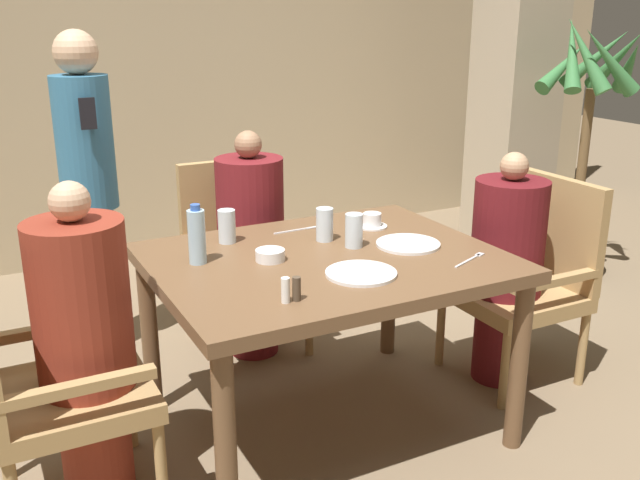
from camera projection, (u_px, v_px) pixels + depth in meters
name	position (u px, v px, depth m)	size (l,w,h in m)	color
ground_plane	(326.00, 425.00, 2.94)	(16.00, 16.00, 0.00)	#7A664C
wall_back	(146.00, 48.00, 4.66)	(8.00, 0.06, 2.80)	tan
pillar_stone	(518.00, 55.00, 4.75)	(0.45, 0.45, 2.70)	tan
dining_table	(326.00, 278.00, 2.74)	(1.30, 1.03, 0.74)	brown
chair_left_side	(42.00, 378.00, 2.33)	(0.52, 0.52, 0.92)	#A88451
diner_in_left_chair	(85.00, 343.00, 2.37)	(0.32, 0.32, 1.13)	maroon
chair_far_side	(241.00, 250.00, 3.57)	(0.52, 0.52, 0.92)	#A88451
diner_in_far_chair	(251.00, 243.00, 3.42)	(0.32, 0.32, 1.11)	maroon
chair_right_side	(529.00, 274.00, 3.25)	(0.52, 0.52, 0.92)	#A88451
diner_in_right_chair	(506.00, 267.00, 3.17)	(0.32, 0.32, 1.06)	#5B1419
standing_host	(89.00, 186.00, 3.40)	(0.26, 0.30, 1.56)	#2D2D33
potted_palm	(581.00, 178.00, 4.43)	(0.61, 0.63, 1.62)	#4C4238
plate_main_left	(361.00, 273.00, 2.52)	(0.26, 0.26, 0.01)	white
plate_main_right	(408.00, 244.00, 2.83)	(0.26, 0.26, 0.01)	white
teacup_with_saucer	(372.00, 221.00, 3.07)	(0.13, 0.13, 0.06)	white
bowl_small	(270.00, 255.00, 2.66)	(0.11, 0.11, 0.04)	white
water_bottle	(197.00, 236.00, 2.61)	(0.06, 0.06, 0.22)	#A3C6DB
glass_tall_near	(354.00, 231.00, 2.80)	(0.07, 0.07, 0.14)	silver
glass_tall_mid	(227.00, 226.00, 2.86)	(0.07, 0.07, 0.14)	silver
glass_tall_far	(325.00, 224.00, 2.88)	(0.07, 0.07, 0.14)	silver
salt_shaker	(286.00, 290.00, 2.27)	(0.03, 0.03, 0.08)	white
pepper_shaker	(297.00, 289.00, 2.29)	(0.03, 0.03, 0.08)	#4C3D2D
fork_beside_plate	(472.00, 259.00, 2.68)	(0.19, 0.09, 0.00)	silver
knife_beside_plate	(299.00, 230.00, 3.03)	(0.21, 0.02, 0.00)	silver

